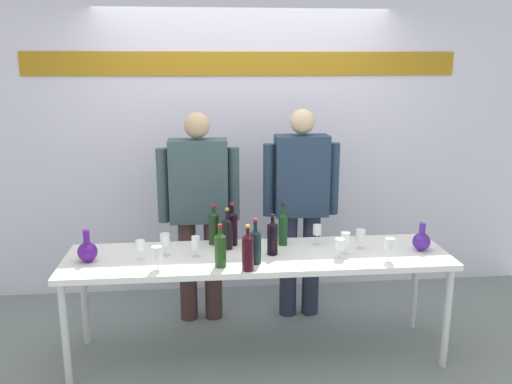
{
  "coord_description": "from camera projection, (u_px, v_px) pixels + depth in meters",
  "views": [
    {
      "loc": [
        -0.36,
        -3.53,
        2.07
      ],
      "look_at": [
        0.0,
        0.15,
        1.17
      ],
      "focal_mm": 38.04,
      "sensor_mm": 36.0,
      "label": 1
    }
  ],
  "objects": [
    {
      "name": "back_wall",
      "position": [
        244.0,
        126.0,
        4.8
      ],
      "size": [
        5.3,
        0.11,
        3.0
      ],
      "color": "silver",
      "rests_on": "ground"
    },
    {
      "name": "decanter_blue_right",
      "position": [
        422.0,
        241.0,
        3.82
      ],
      "size": [
        0.13,
        0.13,
        0.2
      ],
      "color": "#441F8F",
      "rests_on": "display_table"
    },
    {
      "name": "wine_glass_left_0",
      "position": [
        140.0,
        246.0,
        3.62
      ],
      "size": [
        0.06,
        0.06,
        0.14
      ],
      "color": "white",
      "rests_on": "display_table"
    },
    {
      "name": "presenter_right",
      "position": [
        301.0,
        201.0,
        4.34
      ],
      "size": [
        0.61,
        0.22,
        1.71
      ],
      "color": "#25293E",
      "rests_on": "ground"
    },
    {
      "name": "wine_bottle_4",
      "position": [
        272.0,
        237.0,
        3.72
      ],
      "size": [
        0.07,
        0.07,
        0.29
      ],
      "color": "black",
      "rests_on": "display_table"
    },
    {
      "name": "wine_bottle_6",
      "position": [
        248.0,
        251.0,
        3.44
      ],
      "size": [
        0.07,
        0.07,
        0.3
      ],
      "color": "black",
      "rests_on": "display_table"
    },
    {
      "name": "display_table",
      "position": [
        258.0,
        262.0,
        3.76
      ],
      "size": [
        2.65,
        0.67,
        0.76
      ],
      "color": "white",
      "rests_on": "ground"
    },
    {
      "name": "wine_glass_left_3",
      "position": [
        157.0,
        253.0,
        3.45
      ],
      "size": [
        0.07,
        0.07,
        0.16
      ],
      "color": "white",
      "rests_on": "display_table"
    },
    {
      "name": "ground_plane",
      "position": [
        258.0,
        354.0,
        3.93
      ],
      "size": [
        10.0,
        10.0,
        0.0
      ],
      "primitive_type": "plane",
      "color": "slate"
    },
    {
      "name": "decanter_blue_left",
      "position": [
        87.0,
        251.0,
        3.6
      ],
      "size": [
        0.13,
        0.13,
        0.22
      ],
      "color": "#4D1685",
      "rests_on": "display_table"
    },
    {
      "name": "wine_glass_right_4",
      "position": [
        345.0,
        238.0,
        3.74
      ],
      "size": [
        0.07,
        0.07,
        0.16
      ],
      "color": "white",
      "rests_on": "display_table"
    },
    {
      "name": "wine_bottle_7",
      "position": [
        220.0,
        248.0,
        3.5
      ],
      "size": [
        0.08,
        0.08,
        0.29
      ],
      "color": "#1F4116",
      "rests_on": "display_table"
    },
    {
      "name": "wine_glass_left_2",
      "position": [
        165.0,
        240.0,
        3.7
      ],
      "size": [
        0.07,
        0.07,
        0.16
      ],
      "color": "white",
      "rests_on": "display_table"
    },
    {
      "name": "wine_bottle_3",
      "position": [
        232.0,
        227.0,
        3.92
      ],
      "size": [
        0.07,
        0.07,
        0.31
      ],
      "color": "black",
      "rests_on": "display_table"
    },
    {
      "name": "presenter_left",
      "position": [
        199.0,
        204.0,
        4.26
      ],
      "size": [
        0.64,
        0.22,
        1.69
      ],
      "color": "#3F2928",
      "rests_on": "ground"
    },
    {
      "name": "wine_glass_right_2",
      "position": [
        390.0,
        245.0,
        3.6
      ],
      "size": [
        0.07,
        0.07,
        0.16
      ],
      "color": "white",
      "rests_on": "display_table"
    },
    {
      "name": "wine_bottle_5",
      "position": [
        283.0,
        227.0,
        3.92
      ],
      "size": [
        0.07,
        0.07,
        0.31
      ],
      "color": "#133C19",
      "rests_on": "display_table"
    },
    {
      "name": "wine_glass_left_1",
      "position": [
        196.0,
        243.0,
        3.68
      ],
      "size": [
        0.06,
        0.06,
        0.15
      ],
      "color": "white",
      "rests_on": "display_table"
    },
    {
      "name": "wine_bottle_0",
      "position": [
        227.0,
        232.0,
        3.84
      ],
      "size": [
        0.07,
        0.07,
        0.3
      ],
      "color": "black",
      "rests_on": "display_table"
    },
    {
      "name": "wine_bottle_2",
      "position": [
        255.0,
        245.0,
        3.56
      ],
      "size": [
        0.08,
        0.08,
        0.31
      ],
      "color": "black",
      "rests_on": "display_table"
    },
    {
      "name": "wine_bottle_1",
      "position": [
        214.0,
        227.0,
        3.94
      ],
      "size": [
        0.07,
        0.07,
        0.3
      ],
      "color": "black",
      "rests_on": "display_table"
    },
    {
      "name": "wine_glass_right_0",
      "position": [
        317.0,
        230.0,
        3.92
      ],
      "size": [
        0.06,
        0.06,
        0.15
      ],
      "color": "white",
      "rests_on": "display_table"
    },
    {
      "name": "wine_glass_right_3",
      "position": [
        361.0,
        235.0,
        3.85
      ],
      "size": [
        0.07,
        0.07,
        0.14
      ],
      "color": "white",
      "rests_on": "display_table"
    },
    {
      "name": "wine_glass_right_1",
      "position": [
        340.0,
        244.0,
        3.66
      ],
      "size": [
        0.07,
        0.07,
        0.14
      ],
      "color": "white",
      "rests_on": "display_table"
    }
  ]
}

